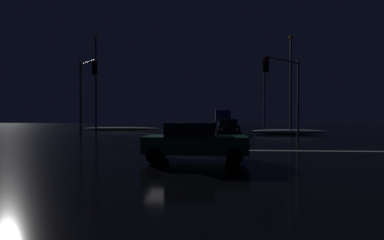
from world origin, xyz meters
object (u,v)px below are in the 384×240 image
at_px(sedan_black, 228,128).
at_px(streetlamp_right_near, 291,78).
at_px(box_truck, 222,117).
at_px(sedan_green_crossing, 194,141).
at_px(traffic_signal_nw, 86,85).
at_px(sedan_red, 227,126).
at_px(sedan_white, 226,123).
at_px(traffic_signal_ne, 286,82).
at_px(streetlamp_left_near, 96,78).
at_px(streetlamp_right_far, 264,91).
at_px(sedan_blue, 225,124).

relative_size(sedan_black, streetlamp_right_near, 0.43).
xyz_separation_m(box_truck, sedan_green_crossing, (-2.27, -39.46, -0.91)).
bearing_deg(traffic_signal_nw, sedan_red, 33.28).
height_order(sedan_white, streetlamp_right_near, streetlamp_right_near).
bearing_deg(traffic_signal_ne, streetlamp_left_near, 160.09).
distance_m(streetlamp_right_near, streetlamp_right_far, 16.00).
distance_m(sedan_green_crossing, streetlamp_left_near, 22.36).
height_order(sedan_black, box_truck, box_truck).
relative_size(sedan_blue, traffic_signal_nw, 0.65).
height_order(sedan_blue, sedan_green_crossing, same).
height_order(box_truck, traffic_signal_ne, traffic_signal_ne).
height_order(traffic_signal_nw, streetlamp_right_near, streetlamp_right_near).
xyz_separation_m(sedan_black, streetlamp_left_near, (-13.69, 3.61, 5.10)).
xyz_separation_m(sedan_blue, streetlamp_right_near, (6.31, -7.86, 4.88)).
bearing_deg(box_truck, streetlamp_left_near, -123.40).
bearing_deg(sedan_white, traffic_signal_nw, -121.46).
bearing_deg(sedan_red, sedan_black, -91.60).
relative_size(sedan_black, streetlamp_left_near, 0.42).
height_order(sedan_white, streetlamp_left_near, streetlamp_left_near).
height_order(traffic_signal_ne, streetlamp_right_near, streetlamp_right_near).
bearing_deg(sedan_white, traffic_signal_ne, -79.52).
relative_size(sedan_red, traffic_signal_ne, 0.66).
bearing_deg(traffic_signal_ne, sedan_white, 100.48).
height_order(sedan_blue, streetlamp_right_far, streetlamp_right_far).
distance_m(streetlamp_right_near, streetlamp_left_near, 20.13).
xyz_separation_m(traffic_signal_nw, streetlamp_right_far, (18.53, 22.10, 1.28)).
xyz_separation_m(sedan_black, traffic_signal_nw, (-12.09, -2.48, 3.69)).
distance_m(sedan_red, traffic_signal_nw, 15.10).
distance_m(sedan_black, streetlamp_right_far, 21.24).
relative_size(traffic_signal_nw, streetlamp_right_far, 0.65).
height_order(sedan_black, streetlamp_right_near, streetlamp_right_near).
bearing_deg(traffic_signal_ne, sedan_black, 146.29).
height_order(sedan_black, streetlamp_right_far, streetlamp_right_far).
bearing_deg(sedan_green_crossing, streetlamp_left_near, 122.22).
bearing_deg(traffic_signal_nw, streetlamp_right_far, 50.02).
xyz_separation_m(streetlamp_right_near, streetlamp_right_far, (0.00, 16.00, 0.09)).
distance_m(sedan_blue, sedan_white, 6.63).
height_order(sedan_white, streetlamp_right_far, streetlamp_right_far).
xyz_separation_m(sedan_red, traffic_signal_nw, (-12.24, -8.04, 3.69)).
xyz_separation_m(sedan_red, streetlamp_left_near, (-13.84, -1.94, 5.10)).
distance_m(traffic_signal_nw, streetlamp_right_far, 28.87).
bearing_deg(box_truck, traffic_signal_ne, -81.33).
xyz_separation_m(sedan_white, streetlamp_right_far, (5.94, 1.52, 4.97)).
distance_m(sedan_blue, streetlamp_right_near, 11.20).
xyz_separation_m(sedan_red, sedan_white, (0.35, 12.55, 0.00)).
relative_size(sedan_blue, sedan_green_crossing, 1.00).
bearing_deg(box_truck, traffic_signal_nw, -114.33).
bearing_deg(traffic_signal_ne, sedan_red, 116.57).
bearing_deg(box_truck, streetlamp_right_near, -73.44).
distance_m(sedan_blue, box_truck, 13.21).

